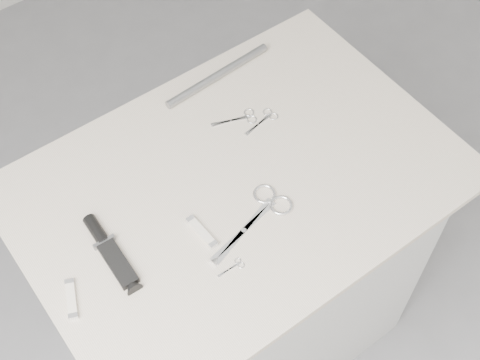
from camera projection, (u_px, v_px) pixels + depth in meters
ground at (239, 334)px, 2.28m from camera, size 4.00×4.00×0.01m
plinth at (238, 274)px, 1.91m from camera, size 0.90×0.60×0.90m
display_board at (238, 182)px, 1.53m from camera, size 1.00×0.70×0.02m
large_shears at (263, 211)px, 1.47m from camera, size 0.23×0.11×0.01m
embroidery_scissors_a at (242, 118)px, 1.62m from camera, size 0.11×0.06×0.00m
embroidery_scissors_b at (265, 119)px, 1.62m from camera, size 0.10×0.04×0.00m
tiny_scissors at (234, 267)px, 1.39m from camera, size 0.06×0.03×0.00m
sheathed_knife at (108, 248)px, 1.41m from camera, size 0.04×0.19×0.02m
pocket_knife_a at (71, 299)px, 1.35m from camera, size 0.05×0.09×0.01m
pocket_knife_b at (202, 232)px, 1.44m from camera, size 0.02×0.09×0.01m
metal_rail at (218, 75)px, 1.69m from camera, size 0.32×0.04×0.02m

